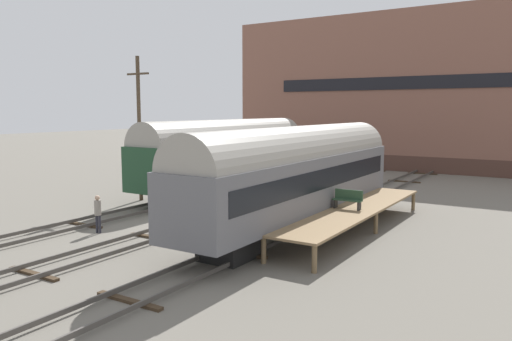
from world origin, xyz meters
TOP-DOWN VIEW (x-y plane):
  - ground_plane at (0.00, 0.00)m, footprint 200.00×200.00m
  - track_left at (-4.75, 0.00)m, footprint 2.60×60.00m
  - track_middle at (0.00, 0.00)m, footprint 2.60×60.00m
  - track_right at (4.75, 0.00)m, footprint 2.60×60.00m
  - train_car_green at (-4.75, 9.69)m, footprint 3.10×17.19m
  - train_car_grey at (4.75, 2.11)m, footprint 3.05×17.32m
  - station_platform at (7.28, 3.22)m, footprint 2.42×13.75m
  - bench at (7.04, 2.94)m, footprint 1.40×0.40m
  - person_worker at (-2.89, -3.62)m, footprint 0.32×0.32m
  - utility_pole at (-7.44, 3.76)m, footprint 1.80×0.24m
  - warehouse_building at (2.20, 33.79)m, footprint 35.44×11.92m

SIDE VIEW (x-z plane):
  - ground_plane at x=0.00m, z-range 0.00..0.00m
  - track_left at x=-4.75m, z-range 0.01..0.27m
  - track_middle at x=0.00m, z-range 0.01..0.27m
  - track_right at x=4.75m, z-range 0.01..0.27m
  - station_platform at x=7.28m, z-range 0.47..1.59m
  - person_worker at x=-2.89m, z-range 0.19..2.01m
  - bench at x=7.04m, z-range 1.15..2.06m
  - train_car_grey at x=4.75m, z-range 0.33..5.39m
  - train_car_green at x=-4.75m, z-range 0.33..5.48m
  - utility_pole at x=-7.44m, z-range 0.16..9.34m
  - warehouse_building at x=2.20m, z-range 0.00..15.13m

